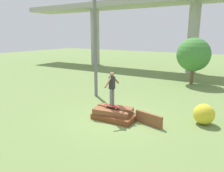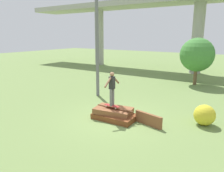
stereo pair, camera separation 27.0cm
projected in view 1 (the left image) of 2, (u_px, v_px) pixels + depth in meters
ground_plane at (115, 119)px, 10.20m from camera, size 80.00×80.00×0.00m
scrap_pile at (114, 114)px, 10.20m from camera, size 2.05×1.37×0.55m
scrap_plank_loose at (149, 119)px, 9.48m from camera, size 1.35×0.42×0.53m
skateboard at (112, 106)px, 10.10m from camera, size 0.77×0.22×0.09m
skater at (112, 87)px, 9.89m from camera, size 0.23×1.13×1.57m
highway_overpass at (196, 6)px, 21.02m from camera, size 44.00×4.01×7.50m
utility_pole at (95, 30)px, 13.12m from camera, size 1.30×0.20×7.97m
tree_behind_left at (194, 55)px, 16.90m from camera, size 2.58×2.58×3.62m
bush_yellow_flowering at (204, 114)px, 9.53m from camera, size 0.91×0.91×0.91m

